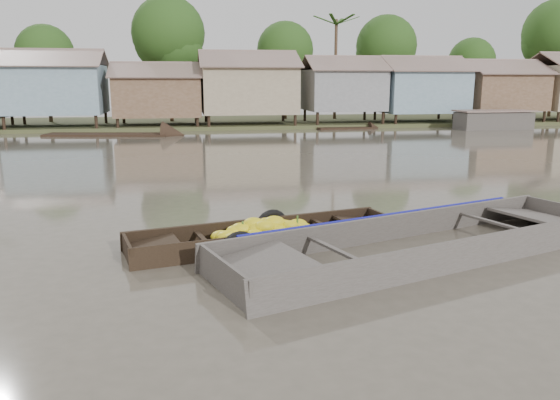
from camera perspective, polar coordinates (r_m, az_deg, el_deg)
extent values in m
plane|color=#4D483B|center=(10.63, 1.82, -5.75)|extent=(120.00, 120.00, 0.00)
cube|color=#384723|center=(43.07, -7.18, 7.90)|extent=(120.00, 12.00, 0.50)
cube|color=gray|center=(40.29, -22.37, 10.63)|extent=(6.20, 5.20, 3.20)
cube|color=brown|center=(38.94, -23.07, 13.57)|extent=(6.60, 3.02, 1.28)
cube|color=brown|center=(41.68, -22.20, 13.50)|extent=(6.60, 3.02, 1.28)
cube|color=brown|center=(39.44, -12.62, 10.50)|extent=(5.80, 4.60, 2.70)
cube|color=brown|center=(38.19, -12.83, 13.14)|extent=(6.20, 2.67, 1.14)
cube|color=brown|center=(40.67, -12.66, 13.09)|extent=(6.20, 2.67, 1.14)
cube|color=gray|center=(39.66, -3.34, 11.43)|extent=(6.50, 5.30, 3.30)
cube|color=brown|center=(38.26, -3.13, 14.54)|extent=(6.90, 3.08, 1.31)
cube|color=brown|center=(41.10, -3.62, 14.39)|extent=(6.90, 3.08, 1.31)
cube|color=gray|center=(41.06, 6.60, 11.33)|extent=(5.40, 4.70, 2.90)
cube|color=brown|center=(39.85, 7.20, 14.02)|extent=(5.80, 2.73, 1.17)
cube|color=brown|center=(42.29, 6.17, 13.95)|extent=(5.80, 2.73, 1.17)
cube|color=gray|center=(43.14, 14.41, 10.95)|extent=(6.00, 5.00, 3.10)
cube|color=brown|center=(41.92, 15.33, 13.61)|extent=(6.40, 2.90, 1.24)
cube|color=brown|center=(44.38, 13.83, 13.60)|extent=(6.40, 2.90, 1.24)
cube|color=brown|center=(46.17, 21.92, 10.46)|extent=(5.70, 4.90, 2.80)
cube|color=brown|center=(45.05, 23.00, 12.71)|extent=(6.10, 2.85, 1.21)
cube|color=brown|center=(47.30, 21.25, 12.79)|extent=(6.10, 2.85, 1.21)
cylinder|color=#473323|center=(45.01, -23.03, 10.35)|extent=(0.28, 0.28, 4.90)
sphere|color=#1C3C13|center=(45.04, -23.34, 13.90)|extent=(4.20, 4.20, 4.20)
cylinder|color=#473323|center=(42.90, -11.39, 11.95)|extent=(0.28, 0.28, 6.30)
sphere|color=#1C3C13|center=(43.04, -11.60, 16.75)|extent=(5.40, 5.40, 5.40)
cylinder|color=#473323|center=(44.63, 0.54, 11.53)|extent=(0.28, 0.28, 5.25)
sphere|color=#1C3C13|center=(44.68, 0.55, 15.37)|extent=(4.50, 4.50, 4.50)
cylinder|color=#473323|center=(45.80, 10.87, 11.55)|extent=(0.28, 0.28, 5.60)
sphere|color=#1C3C13|center=(45.88, 11.04, 15.55)|extent=(4.80, 4.80, 4.80)
cylinder|color=#473323|center=(50.06, 19.18, 10.55)|extent=(0.28, 0.28, 4.55)
sphere|color=#1C3C13|center=(50.08, 19.40, 13.52)|extent=(3.90, 3.90, 3.90)
cylinder|color=#473323|center=(52.96, 26.57, 11.15)|extent=(0.28, 0.28, 6.65)
sphere|color=#1C3C13|center=(53.09, 26.98, 15.23)|extent=(5.70, 5.70, 5.70)
cylinder|color=#473323|center=(45.04, 5.81, 13.22)|extent=(0.24, 0.24, 8.00)
cube|color=black|center=(11.36, -1.45, -4.96)|extent=(5.68, 2.27, 0.08)
cube|color=black|center=(11.84, -2.51, -3.12)|extent=(5.59, 1.40, 0.53)
cube|color=black|center=(10.76, -0.28, -4.72)|extent=(5.59, 1.40, 0.53)
cube|color=black|center=(12.54, 10.53, -2.45)|extent=(0.33, 1.22, 0.50)
cube|color=black|center=(12.27, 8.64, -2.40)|extent=(1.18, 1.25, 0.19)
cube|color=black|center=(10.66, -15.64, -5.36)|extent=(0.33, 1.22, 0.50)
cube|color=black|center=(10.71, -13.08, -4.79)|extent=(1.18, 1.25, 0.19)
cube|color=black|center=(10.88, -8.04, -4.07)|extent=(0.36, 1.18, 0.05)
cube|color=black|center=(11.80, 4.60, -2.69)|extent=(0.36, 1.18, 0.05)
ellipsoid|color=yellow|center=(11.76, 0.99, -2.86)|extent=(0.45, 0.35, 0.24)
ellipsoid|color=yellow|center=(11.32, 0.37, -2.71)|extent=(0.47, 0.37, 0.26)
ellipsoid|color=yellow|center=(11.67, -0.88, -2.84)|extent=(0.44, 0.35, 0.24)
ellipsoid|color=yellow|center=(11.35, 3.73, -3.63)|extent=(0.43, 0.34, 0.23)
ellipsoid|color=yellow|center=(11.06, -1.63, -2.82)|extent=(0.49, 0.39, 0.27)
ellipsoid|color=yellow|center=(11.37, -2.60, -2.87)|extent=(0.46, 0.36, 0.25)
ellipsoid|color=yellow|center=(10.96, -5.93, -4.39)|extent=(0.40, 0.32, 0.22)
ellipsoid|color=yellow|center=(11.72, -0.77, -2.84)|extent=(0.43, 0.34, 0.23)
ellipsoid|color=yellow|center=(11.10, -4.69, -3.25)|extent=(0.44, 0.35, 0.24)
ellipsoid|color=yellow|center=(11.26, 1.04, -2.69)|extent=(0.40, 0.32, 0.22)
ellipsoid|color=yellow|center=(10.89, -2.70, -3.63)|extent=(0.40, 0.31, 0.22)
ellipsoid|color=yellow|center=(11.02, -0.35, -3.98)|extent=(0.42, 0.33, 0.23)
ellipsoid|color=yellow|center=(11.18, -2.82, -2.50)|extent=(0.49, 0.39, 0.27)
ellipsoid|color=yellow|center=(11.15, -0.26, -3.21)|extent=(0.45, 0.35, 0.24)
ellipsoid|color=yellow|center=(11.34, -1.94, -2.76)|extent=(0.49, 0.39, 0.27)
ellipsoid|color=yellow|center=(10.79, -4.46, -4.42)|extent=(0.51, 0.40, 0.28)
ellipsoid|color=yellow|center=(11.32, -1.48, -2.40)|extent=(0.39, 0.31, 0.21)
ellipsoid|color=yellow|center=(10.97, -5.52, -3.89)|extent=(0.52, 0.41, 0.28)
ellipsoid|color=yellow|center=(11.17, -0.92, -2.94)|extent=(0.46, 0.37, 0.25)
ellipsoid|color=yellow|center=(11.42, 2.36, -3.01)|extent=(0.47, 0.38, 0.26)
ellipsoid|color=yellow|center=(11.24, -0.63, -2.38)|extent=(0.53, 0.42, 0.29)
ellipsoid|color=yellow|center=(11.13, -4.05, -3.07)|extent=(0.51, 0.41, 0.28)
ellipsoid|color=yellow|center=(11.44, -2.63, -2.97)|extent=(0.42, 0.33, 0.23)
ellipsoid|color=yellow|center=(10.81, -4.22, -4.47)|extent=(0.50, 0.40, 0.27)
ellipsoid|color=yellow|center=(11.42, -3.33, -2.79)|extent=(0.41, 0.32, 0.22)
ellipsoid|color=yellow|center=(10.86, -4.78, -4.09)|extent=(0.51, 0.41, 0.28)
ellipsoid|color=yellow|center=(11.29, -2.79, -2.92)|extent=(0.45, 0.36, 0.25)
ellipsoid|color=yellow|center=(10.72, -5.24, -4.88)|extent=(0.41, 0.32, 0.22)
ellipsoid|color=yellow|center=(10.87, -4.29, -4.02)|extent=(0.46, 0.36, 0.25)
ellipsoid|color=yellow|center=(11.10, -2.36, -3.06)|extent=(0.48, 0.38, 0.26)
ellipsoid|color=yellow|center=(11.76, 1.84, -2.64)|extent=(0.50, 0.40, 0.27)
ellipsoid|color=yellow|center=(11.11, -6.19, -3.82)|extent=(0.47, 0.37, 0.26)
cylinder|color=#3F6626|center=(11.05, -3.91, -2.70)|extent=(0.04, 0.04, 0.18)
cylinder|color=#3F6626|center=(11.29, -0.50, -2.35)|extent=(0.04, 0.04, 0.18)
cylinder|color=#3F6626|center=(11.48, 1.83, -2.10)|extent=(0.04, 0.04, 0.18)
torus|color=black|center=(12.05, -0.84, -2.74)|extent=(0.78, 0.34, 0.76)
torus|color=black|center=(10.41, -4.25, -5.23)|extent=(0.77, 0.34, 0.75)
cube|color=#413B37|center=(11.08, 14.72, -5.85)|extent=(8.56, 4.39, 0.08)
cube|color=#413B37|center=(11.72, 11.38, -3.12)|extent=(8.21, 2.90, 0.69)
cube|color=#413B37|center=(10.30, 18.72, -5.72)|extent=(8.21, 2.90, 0.69)
cube|color=#413B37|center=(13.53, 25.67, -1.68)|extent=(1.96, 2.18, 0.26)
cube|color=#413B37|center=(8.78, -5.97, -8.27)|extent=(0.72, 2.01, 0.65)
cube|color=#413B37|center=(9.03, -1.66, -7.04)|extent=(1.96, 2.18, 0.26)
cube|color=#413B37|center=(9.73, 6.10, -5.33)|extent=(0.73, 1.95, 0.05)
cube|color=#413B37|center=(12.38, 21.68, -2.28)|extent=(0.73, 1.95, 0.05)
cube|color=#665E54|center=(11.06, 14.74, -5.56)|extent=(6.60, 3.59, 0.02)
cube|color=#0D0E86|center=(11.71, 11.22, -1.80)|extent=(6.63, 2.30, 0.17)
torus|color=olive|center=(13.22, 26.12, -3.38)|extent=(0.48, 0.48, 0.07)
torus|color=olive|center=(13.20, 26.14, -3.19)|extent=(0.39, 0.39, 0.07)
cube|color=black|center=(38.36, 6.85, 7.29)|extent=(3.92, 1.11, 0.35)
cube|color=black|center=(35.16, -17.62, 6.34)|extent=(7.66, 3.02, 0.35)
cube|color=black|center=(40.85, 21.39, 7.69)|extent=(5.00, 2.00, 1.20)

